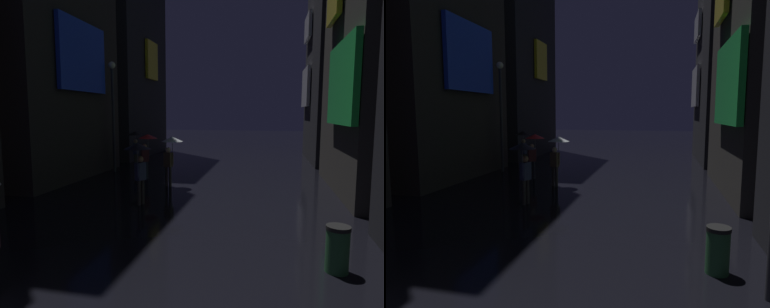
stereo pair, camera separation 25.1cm
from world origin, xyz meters
TOP-DOWN VIEW (x-y plane):
  - building_left_far at (-7.49, 21.94)m, footprint 4.25×7.87m
  - building_right_far at (7.48, 21.81)m, footprint 4.25×7.60m
  - pedestrian_foreground_left_red at (-2.61, 13.29)m, footprint 0.90×0.90m
  - pedestrian_near_crossing_clear at (-1.05, 11.93)m, footprint 0.90×0.90m
  - pedestrian_foreground_right_black at (-4.16, 15.68)m, footprint 0.90×0.90m
  - pedestrian_midstreet_centre_black at (-1.27, 8.81)m, footprint 0.90×0.90m
  - streetlamp_left_far at (-5.00, 14.81)m, footprint 0.36×0.36m
  - trash_bin at (4.30, 5.08)m, footprint 0.46×0.46m

SIDE VIEW (x-z plane):
  - trash_bin at x=4.30m, z-range 0.00..0.93m
  - pedestrian_foreground_left_red at x=-2.61m, z-range 0.61..2.73m
  - pedestrian_near_crossing_clear at x=-1.05m, z-range 0.61..2.73m
  - pedestrian_foreground_right_black at x=-4.16m, z-range 0.61..2.73m
  - pedestrian_midstreet_centre_black at x=-1.27m, z-range 0.61..2.73m
  - streetlamp_left_far at x=-5.00m, z-range 0.70..6.42m
  - building_right_far at x=7.48m, z-range 0.00..17.24m
  - building_left_far at x=-7.49m, z-range 0.01..21.02m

